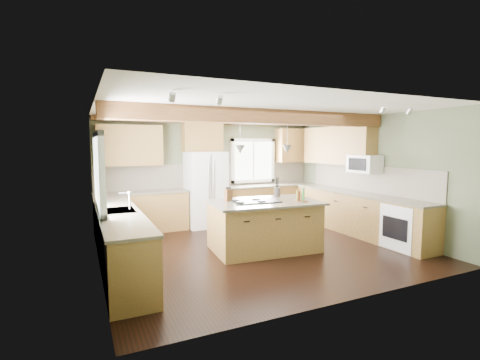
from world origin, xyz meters
name	(u,v)px	position (x,y,z in m)	size (l,w,h in m)	color
floor	(258,248)	(0.00, 0.00, 0.00)	(5.60, 5.60, 0.00)	black
ceiling	(258,110)	(0.00, 0.00, 2.60)	(5.60, 5.60, 0.00)	silver
wall_back	(212,171)	(0.00, 2.50, 1.30)	(5.60, 5.60, 0.00)	#4B5039
wall_left	(97,188)	(-2.80, 0.00, 1.30)	(5.00, 5.00, 0.00)	#4B5039
wall_right	(370,175)	(2.80, 0.00, 1.30)	(5.00, 5.00, 0.00)	#4B5039
ceiling_beam	(262,117)	(0.00, -0.14, 2.47)	(5.55, 0.26, 0.26)	#502C17
soffit_trim	(213,121)	(0.00, 2.40, 2.54)	(5.55, 0.20, 0.10)	#502C17
backsplash_back	(212,175)	(0.00, 2.48, 1.21)	(5.58, 0.03, 0.58)	brown
backsplash_right	(367,179)	(2.78, 0.05, 1.21)	(0.03, 3.70, 0.58)	brown
base_cab_back_left	(142,213)	(-1.79, 2.20, 0.44)	(2.02, 0.60, 0.88)	brown
counter_back_left	(142,192)	(-1.79, 2.20, 0.90)	(2.06, 0.64, 0.04)	#453F32
base_cab_back_right	(269,203)	(1.49, 2.20, 0.44)	(2.62, 0.60, 0.88)	brown
counter_back_right	(269,185)	(1.49, 2.20, 0.90)	(2.66, 0.64, 0.04)	#453F32
base_cab_left	(119,239)	(-2.50, 0.05, 0.44)	(0.60, 3.70, 0.88)	brown
counter_left	(118,211)	(-2.50, 0.05, 0.90)	(0.64, 3.74, 0.04)	#453F32
base_cab_right	(357,214)	(2.50, 0.05, 0.44)	(0.60, 3.70, 0.88)	brown
counter_right	(357,193)	(2.50, 0.05, 0.90)	(0.64, 3.74, 0.04)	#453F32
upper_cab_back_left	(130,145)	(-1.99, 2.33, 1.95)	(1.40, 0.35, 0.90)	brown
upper_cab_over_fridge	(202,137)	(-0.30, 2.33, 2.15)	(0.96, 0.35, 0.70)	brown
upper_cab_right	(337,145)	(2.62, 0.90, 1.95)	(0.35, 2.20, 0.90)	brown
upper_cab_back_corner	(293,145)	(2.30, 2.33, 1.95)	(0.90, 0.35, 0.90)	brown
window_left	(98,171)	(-2.78, 0.05, 1.55)	(0.04, 1.60, 1.05)	white
window_back	(253,161)	(1.15, 2.48, 1.55)	(1.10, 0.04, 1.00)	white
sink	(118,211)	(-2.50, 0.05, 0.91)	(0.50, 0.65, 0.03)	#262628
faucet	(129,201)	(-2.32, 0.05, 1.05)	(0.02, 0.02, 0.28)	#B2B2B7
dishwasher	(131,265)	(-2.49, -1.25, 0.43)	(0.60, 0.60, 0.84)	white
oven	(406,227)	(2.49, -1.25, 0.43)	(0.60, 0.72, 0.84)	white
microwave	(364,164)	(2.58, -0.05, 1.55)	(0.40, 0.70, 0.38)	white
pendant_left	(240,149)	(-0.42, -0.10, 1.88)	(0.18, 0.18, 0.16)	#B2B2B7
pendant_right	(287,149)	(0.52, -0.18, 1.88)	(0.18, 0.18, 0.16)	#B2B2B7
refrigerator	(206,189)	(-0.30, 2.12, 0.90)	(0.90, 0.74, 1.80)	white
island	(264,226)	(0.05, -0.14, 0.44)	(1.88, 1.15, 0.88)	brown
island_top	(264,202)	(0.05, -0.14, 0.90)	(2.01, 1.28, 0.04)	#453F32
cooktop	(256,201)	(-0.10, -0.13, 0.93)	(0.82, 0.54, 0.02)	black
knife_block	(228,195)	(-0.53, 0.17, 1.03)	(0.13, 0.10, 0.22)	brown
utensil_crock	(277,192)	(0.60, 0.31, 1.01)	(0.13, 0.13, 0.18)	#3E3731
bottle_tray	(301,195)	(0.66, -0.44, 1.04)	(0.26, 0.26, 0.23)	brown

